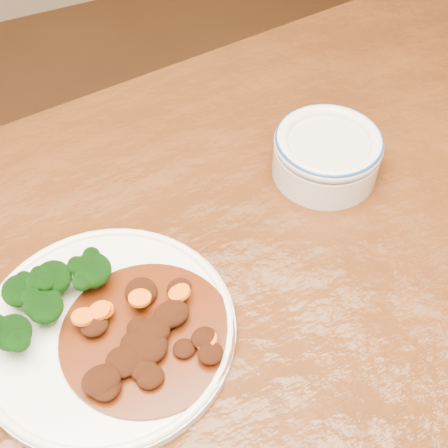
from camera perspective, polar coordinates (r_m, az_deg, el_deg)
name	(u,v)px	position (r m, az deg, el deg)	size (l,w,h in m)	color
dining_table	(186,404)	(0.71, -3.48, -16.11)	(1.60, 1.08, 0.75)	#4F250E
dinner_plate	(107,330)	(0.66, -10.66, -9.51)	(0.27, 0.27, 0.02)	white
broccoli_florets	(48,294)	(0.66, -15.78, -6.17)	(0.13, 0.09, 0.05)	#5E8A47
mince_stew	(144,339)	(0.63, -7.31, -10.35)	(0.18, 0.18, 0.03)	#4F1C08
dip_bowl	(327,153)	(0.79, 9.38, 6.42)	(0.13, 0.13, 0.06)	beige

